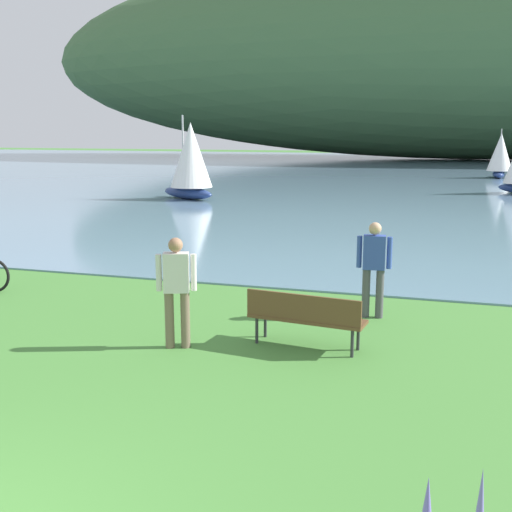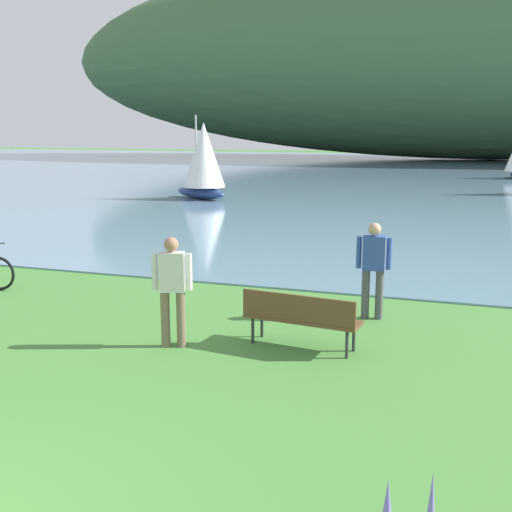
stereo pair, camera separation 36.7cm
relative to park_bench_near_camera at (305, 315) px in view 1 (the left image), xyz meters
name	(u,v)px [view 1 (the left image)]	position (x,y,z in m)	size (l,w,h in m)	color
bay_water	(398,171)	(-1.91, 43.38, -0.50)	(180.00, 80.00, 0.04)	#6B8EA8
distant_hillside	(476,50)	(4.11, 67.22, 11.50)	(103.72, 28.00, 23.96)	#42663D
park_bench_near_camera	(305,315)	(0.00, 0.00, 0.00)	(1.85, 0.70, 0.88)	brown
person_at_shoreline	(374,264)	(0.79, 1.94, 0.46)	(0.61, 0.25, 1.71)	#4C4C51
person_on_the_grass	(177,285)	(-1.87, -0.53, 0.46)	(0.58, 0.33, 1.71)	#72604C
sailboat_nearest_to_shore	(500,155)	(5.31, 37.64, 1.09)	(1.73, 2.86, 3.34)	navy
sailboat_mid_bay	(190,160)	(-9.73, 18.77, 1.37)	(3.41, 2.70, 3.94)	navy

